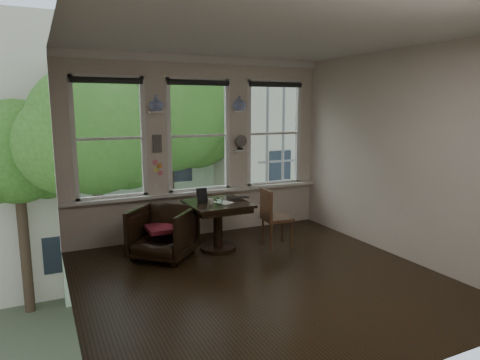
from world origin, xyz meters
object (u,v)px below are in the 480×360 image
armchair_left (163,233)px  laptop (238,199)px  mug (211,201)px  table (218,226)px  side_chair_right (277,218)px

armchair_left → laptop: laptop is taller
armchair_left → mug: mug is taller
table → laptop: bearing=6.4°
table → laptop: laptop is taller
mug → table: bearing=28.5°
armchair_left → side_chair_right: (1.77, -0.24, 0.08)m
armchair_left → laptop: size_ratio=2.33×
table → armchair_left: (-0.86, -0.00, 0.01)m
table → side_chair_right: side_chair_right is taller
armchair_left → side_chair_right: size_ratio=0.91×
armchair_left → mug: 0.83m
armchair_left → laptop: 1.28m
table → laptop: 0.53m
laptop → armchair_left: bearing=-153.2°
armchair_left → mug: (0.72, -0.07, 0.41)m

